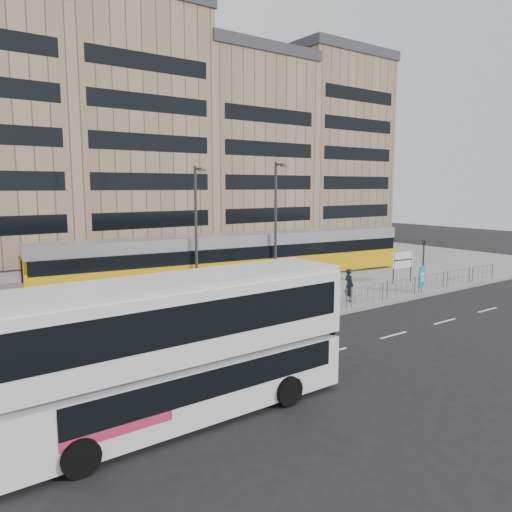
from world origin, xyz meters
TOP-DOWN VIEW (x-y plane):
  - ground at (0.00, 0.00)m, footprint 120.00×120.00m
  - plaza at (0.00, 12.00)m, footprint 64.00×24.00m
  - kerb at (0.00, 0.05)m, footprint 64.00×0.25m
  - building_row at (1.55, 34.27)m, footprint 70.40×18.40m
  - pedestrian_barrier at (2.00, 0.50)m, footprint 32.07×0.07m
  - road_markings at (1.00, -4.00)m, footprint 62.00×0.12m
  - double_decker_bus at (-9.69, -5.69)m, footprint 10.51×2.82m
  - tram at (3.36, 10.91)m, footprint 27.83×5.95m
  - station_sign at (12.05, 3.36)m, footprint 1.87×0.26m
  - ad_panel at (10.42, 0.60)m, footprint 0.86×0.32m
  - pedestrian at (4.84, 1.50)m, footprint 0.57×0.77m
  - traffic_light_west at (-4.96, 0.50)m, footprint 0.20×0.23m
  - traffic_light_east at (11.96, 1.64)m, footprint 0.21×0.24m
  - lamp_post_west at (-0.54, 9.69)m, footprint 0.45×1.04m
  - lamp_post_east at (5.35, 8.97)m, footprint 0.45×1.04m

SIDE VIEW (x-z plane):
  - ground at x=0.00m, z-range 0.00..0.00m
  - road_markings at x=1.00m, z-range 0.00..0.01m
  - kerb at x=0.00m, z-range -0.01..0.16m
  - plaza at x=0.00m, z-range 0.00..0.15m
  - pedestrian_barrier at x=2.00m, z-range 0.43..1.53m
  - pedestrian at x=4.84m, z-range 0.15..2.08m
  - ad_panel at x=10.42m, z-range 0.29..1.94m
  - station_sign at x=12.05m, z-range 0.56..2.71m
  - tram at x=3.36m, z-range 0.16..3.42m
  - traffic_light_west at x=-4.96m, z-range 0.57..3.67m
  - traffic_light_east at x=11.96m, z-range 0.57..3.67m
  - double_decker_bus at x=-9.69m, z-range 0.17..4.36m
  - lamp_post_west at x=-0.54m, z-range 0.52..8.41m
  - lamp_post_east at x=5.35m, z-range 0.52..8.80m
  - building_row at x=1.55m, z-range -2.69..28.51m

